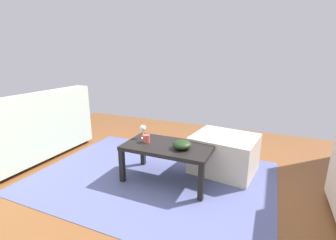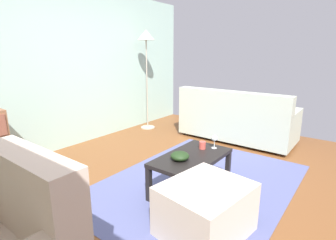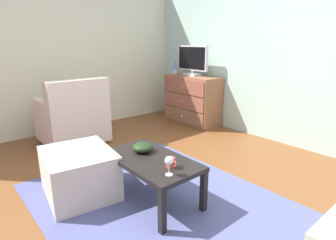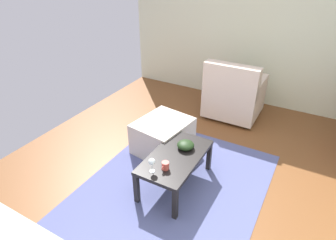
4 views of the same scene
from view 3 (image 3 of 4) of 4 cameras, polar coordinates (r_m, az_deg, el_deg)
The scene contains 13 objects.
ground_plane at distance 2.83m, azimuth -0.02°, elevation -14.74°, with size 5.74×4.83×0.05m, color brown.
wall_accent_rear at distance 4.19m, azimuth 23.83°, elevation 12.31°, with size 5.74×0.12×2.50m, color #A4C3B5.
wall_plain_left at distance 4.76m, azimuth -21.60°, elevation 12.83°, with size 0.12×4.83×2.50m, color beige.
area_rug at distance 2.58m, azimuth -0.54°, elevation -17.39°, with size 2.60×1.90×0.01m, color #4D5281.
dresser at distance 4.92m, azimuth 5.02°, elevation 4.21°, with size 1.02×0.49×0.84m.
tv at distance 4.88m, azimuth 5.07°, elevation 12.28°, with size 0.66×0.18×0.51m.
lava_lamp at distance 5.10m, azimuth 1.50°, elevation 11.13°, with size 0.09×0.09×0.33m.
coffee_table at distance 2.52m, azimuth -3.52°, elevation -9.00°, with size 0.94×0.52×0.41m.
wine_glass at distance 2.16m, azimuth 0.21°, elevation -8.55°, with size 0.07×0.07×0.16m.
mug at distance 2.31m, azimuth 0.57°, elevation -8.80°, with size 0.11×0.08×0.08m.
bowl_decorative at distance 2.63m, azimuth -5.23°, elevation -5.65°, with size 0.19×0.19×0.09m, color black.
armchair at distance 4.11m, azimuth -19.01°, elevation 0.42°, with size 0.80×0.82×0.95m.
ottoman at distance 2.79m, azimuth -17.89°, elevation -10.38°, with size 0.70×0.60×0.44m, color beige.
Camera 3 is at (1.85, -1.58, 1.42)m, focal length 29.43 mm.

